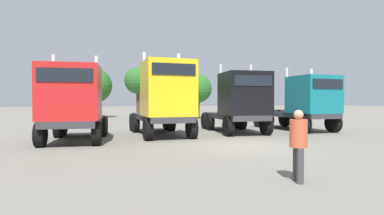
# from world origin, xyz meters

# --- Properties ---
(ground) EXTENTS (200.00, 200.00, 0.00)m
(ground) POSITION_xyz_m (0.00, 0.00, 0.00)
(ground) COLOR slate
(semi_truck_red) EXTENTS (3.19, 5.92, 4.03)m
(semi_truck_red) POSITION_xyz_m (-6.98, 3.18, 1.79)
(semi_truck_red) COLOR #333338
(semi_truck_red) RESTS_ON ground
(semi_truck_yellow) EXTENTS (2.56, 6.40, 4.48)m
(semi_truck_yellow) POSITION_xyz_m (-2.55, 4.08, 2.01)
(semi_truck_yellow) COLOR #333338
(semi_truck_yellow) RESTS_ON ground
(semi_truck_black) EXTENTS (3.12, 6.11, 4.07)m
(semi_truck_black) POSITION_xyz_m (1.96, 4.28, 1.82)
(semi_truck_black) COLOR #333338
(semi_truck_black) RESTS_ON ground
(semi_truck_teal) EXTENTS (2.58, 6.06, 3.98)m
(semi_truck_teal) POSITION_xyz_m (6.47, 4.24, 1.78)
(semi_truck_teal) COLOR #333338
(semi_truck_teal) RESTS_ON ground
(visitor_with_camera) EXTENTS (0.51, 0.51, 1.68)m
(visitor_with_camera) POSITION_xyz_m (-1.76, -5.64, 0.97)
(visitor_with_camera) COLOR #3D3D3D
(visitor_with_camera) RESTS_ON ground
(oak_far_left) EXTENTS (3.97, 3.97, 5.64)m
(oak_far_left) POSITION_xyz_m (-5.63, 24.78, 3.64)
(oak_far_left) COLOR #4C3823
(oak_far_left) RESTS_ON ground
(oak_far_centre) EXTENTS (2.89, 2.89, 5.54)m
(oak_far_centre) POSITION_xyz_m (-1.25, 21.34, 4.05)
(oak_far_centre) COLOR #4C3823
(oak_far_centre) RESTS_ON ground
(oak_far_right) EXTENTS (2.97, 2.97, 4.68)m
(oak_far_right) POSITION_xyz_m (4.68, 18.88, 3.17)
(oak_far_right) COLOR #4C3823
(oak_far_right) RESTS_ON ground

